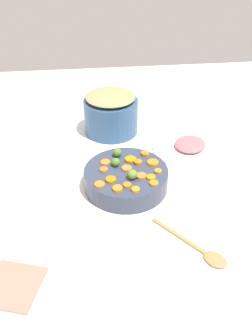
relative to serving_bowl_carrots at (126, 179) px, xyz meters
The scene contains 27 objects.
tabletop 0.05m from the serving_bowl_carrots, 41.81° to the left, with size 2.40×2.40×0.02m, color white.
serving_bowl_carrots is the anchor object (origin of this frame).
metal_pot 0.41m from the serving_bowl_carrots, ahead, with size 0.23×0.23×0.15m, color #2E537B.
stuffing_mound 0.42m from the serving_bowl_carrots, ahead, with size 0.21×0.21×0.03m, color tan.
carrot_slice_0 0.12m from the serving_bowl_carrots, behind, with size 0.03×0.03×0.01m, color orange.
carrot_slice_1 0.09m from the serving_bowl_carrots, 83.77° to the left, with size 0.03×0.03×0.01m, color orange.
carrot_slice_2 0.13m from the serving_bowl_carrots, 136.51° to the right, with size 0.03×0.03×0.01m, color orange.
carrot_slice_3 0.04m from the serving_bowl_carrots, 30.85° to the right, with size 0.03×0.03×0.01m, color orange.
carrot_slice_4 0.07m from the serving_bowl_carrots, 54.12° to the right, with size 0.03×0.03×0.01m, color orange.
carrot_slice_5 0.12m from the serving_bowl_carrots, 159.08° to the left, with size 0.03×0.03×0.01m, color orange.
carrot_slice_6 0.12m from the serving_bowl_carrots, 101.94° to the right, with size 0.02×0.02×0.01m, color orange.
carrot_slice_7 0.13m from the serving_bowl_carrots, 127.06° to the left, with size 0.03×0.03×0.01m, color orange.
carrot_slice_8 0.09m from the serving_bowl_carrots, 133.06° to the left, with size 0.03×0.03×0.01m, color orange.
carrot_slice_9 0.07m from the serving_bowl_carrots, 21.96° to the right, with size 0.04×0.04×0.01m, color orange.
carrot_slice_10 0.10m from the serving_bowl_carrots, 124.64° to the right, with size 0.03×0.03×0.01m, color orange.
carrot_slice_11 0.10m from the serving_bowl_carrots, behind, with size 0.03×0.03×0.01m, color orange.
carrot_slice_12 0.13m from the serving_bowl_carrots, 42.99° to the right, with size 0.03×0.03×0.01m, color orange.
carrot_slice_13 0.11m from the serving_bowl_carrots, 73.87° to the right, with size 0.04×0.04×0.01m, color orange.
carrot_slice_14 0.08m from the serving_bowl_carrots, 134.92° to the right, with size 0.03×0.03×0.01m, color orange.
carrot_slice_15 0.09m from the serving_bowl_carrots, 52.29° to the left, with size 0.03×0.03×0.01m, color orange.
brussels_sprout_0 0.07m from the serving_bowl_carrots, 162.52° to the right, with size 0.03×0.03×0.03m, color #5B822F.
brussels_sprout_1 0.07m from the serving_bowl_carrots, 45.92° to the left, with size 0.03×0.03×0.03m, color #478027.
brussels_sprout_2 0.11m from the serving_bowl_carrots, 13.06° to the left, with size 0.03×0.03×0.03m, color #467B2D.
wooden_spoon 0.38m from the serving_bowl_carrots, 150.64° to the right, with size 0.23×0.19×0.01m.
ham_plate 0.34m from the serving_bowl_carrots, 52.18° to the right, with size 0.26×0.26×0.01m, color white.
ham_slice_main 0.36m from the serving_bowl_carrots, 53.74° to the right, with size 0.14×0.12×0.03m, color #C9646B.
dish_towel 0.51m from the serving_bowl_carrots, 137.86° to the left, with size 0.14×0.14×0.01m, color #B07562.
Camera 1 is at (-0.98, 0.11, 0.81)m, focal length 37.60 mm.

